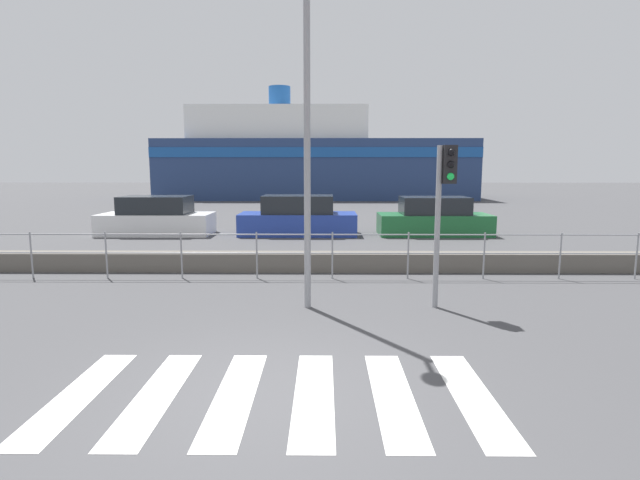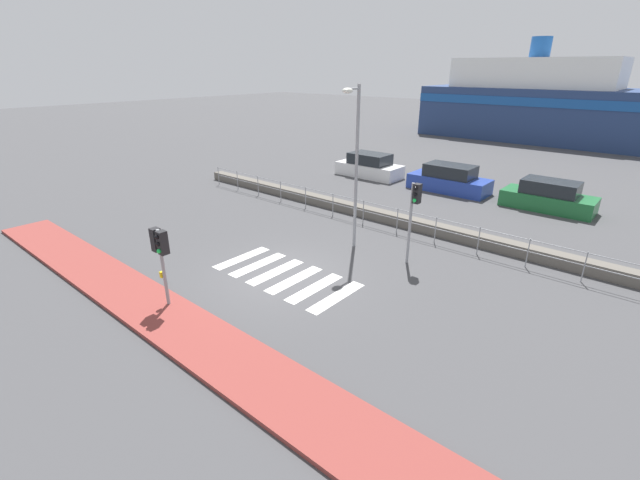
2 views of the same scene
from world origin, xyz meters
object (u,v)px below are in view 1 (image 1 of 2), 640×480
Objects in this scene: parked_car_white at (157,218)px; parked_car_green at (434,219)px; parked_car_blue at (298,218)px; ferry_boat at (309,161)px; traffic_light_far at (445,190)px; streetlamp at (307,99)px.

parked_car_green is at bearing 0.00° from parked_car_white.
parked_car_green is at bearing 0.00° from parked_car_blue.
parked_car_blue is at bearing -89.30° from ferry_boat.
traffic_light_far is at bearing -84.08° from ferry_boat.
traffic_light_far reaches higher than parked_car_white.
parked_car_green is at bearing 66.21° from streetlamp.
parked_car_white is at bearing -102.48° from ferry_boat.
parked_car_blue is at bearing 180.00° from parked_car_green.
parked_car_blue is (-0.71, 10.24, -3.10)m from streetlamp.
traffic_light_far is 0.66× the size of parked_car_blue.
streetlamp reaches higher than parked_car_white.
streetlamp is 12.35m from parked_car_white.
ferry_boat is (-3.47, 33.45, 0.96)m from traffic_light_far.
ferry_boat is 24.07m from parked_car_white.
parked_car_blue is at bearing 0.00° from parked_car_white.
streetlamp is 1.44× the size of parked_car_white.
parked_car_blue is (-3.18, 10.07, -1.53)m from traffic_light_far.
parked_car_green is at bearing 78.53° from traffic_light_far.
streetlamp is at bearing -113.79° from parked_car_green.
streetlamp is at bearing -86.03° from parked_car_blue.
traffic_light_far is 10.39m from parked_car_green.
parked_car_white is at bearing 180.00° from parked_car_green.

